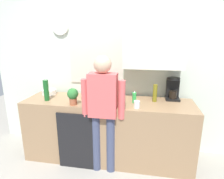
# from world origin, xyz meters

# --- Properties ---
(ground_plane) EXTENTS (8.00, 8.00, 0.00)m
(ground_plane) POSITION_xyz_m (0.00, 0.00, 0.00)
(ground_plane) COLOR #9E998E
(kitchen_counter) EXTENTS (2.44, 0.64, 0.92)m
(kitchen_counter) POSITION_xyz_m (0.00, 0.30, 0.46)
(kitchen_counter) COLOR #937251
(kitchen_counter) RESTS_ON ground_plane
(dishwasher_panel) EXTENTS (0.56, 0.02, 0.83)m
(dishwasher_panel) POSITION_xyz_m (-0.37, -0.03, 0.41)
(dishwasher_panel) COLOR black
(dishwasher_panel) RESTS_ON ground_plane
(back_wall_assembly) EXTENTS (4.04, 0.42, 2.60)m
(back_wall_assembly) POSITION_xyz_m (0.08, 0.70, 1.37)
(back_wall_assembly) COLOR silver
(back_wall_assembly) RESTS_ON ground_plane
(coffee_maker) EXTENTS (0.20, 0.20, 0.33)m
(coffee_maker) POSITION_xyz_m (0.93, 0.56, 1.07)
(coffee_maker) COLOR black
(coffee_maker) RESTS_ON kitchen_counter
(bottle_clear_soda) EXTENTS (0.09, 0.09, 0.28)m
(bottle_clear_soda) POSITION_xyz_m (0.10, 0.12, 1.06)
(bottle_clear_soda) COLOR #2D8C33
(bottle_clear_soda) RESTS_ON kitchen_counter
(bottle_green_wine) EXTENTS (0.07, 0.07, 0.30)m
(bottle_green_wine) POSITION_xyz_m (-0.88, 0.18, 1.07)
(bottle_green_wine) COLOR #195923
(bottle_green_wine) RESTS_ON kitchen_counter
(bottle_olive_oil) EXTENTS (0.06, 0.06, 0.25)m
(bottle_olive_oil) POSITION_xyz_m (0.66, 0.39, 1.04)
(bottle_olive_oil) COLOR olive
(bottle_olive_oil) RESTS_ON kitchen_counter
(bottle_red_vinegar) EXTENTS (0.06, 0.06, 0.22)m
(bottle_red_vinegar) POSITION_xyz_m (-0.24, 0.11, 1.03)
(bottle_red_vinegar) COLOR maroon
(bottle_red_vinegar) RESTS_ON kitchen_counter
(cup_white_mug) EXTENTS (0.08, 0.08, 0.09)m
(cup_white_mug) POSITION_xyz_m (0.43, 0.09, 0.97)
(cup_white_mug) COLOR white
(cup_white_mug) RESTS_ON kitchen_counter
(mixing_bowl) EXTENTS (0.22, 0.22, 0.08)m
(mixing_bowl) POSITION_xyz_m (-0.99, 0.46, 0.96)
(mixing_bowl) COLOR white
(mixing_bowl) RESTS_ON kitchen_counter
(potted_plant) EXTENTS (0.15, 0.15, 0.23)m
(potted_plant) POSITION_xyz_m (-0.43, 0.07, 1.05)
(potted_plant) COLOR #9E5638
(potted_plant) RESTS_ON kitchen_counter
(dish_soap) EXTENTS (0.06, 0.06, 0.18)m
(dish_soap) POSITION_xyz_m (0.38, 0.29, 1.00)
(dish_soap) COLOR green
(dish_soap) RESTS_ON kitchen_counter
(person_at_sink) EXTENTS (0.57, 0.22, 1.60)m
(person_at_sink) POSITION_xyz_m (0.00, 0.00, 0.95)
(person_at_sink) COLOR #3F4766
(person_at_sink) RESTS_ON ground_plane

